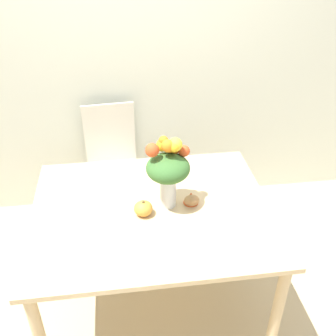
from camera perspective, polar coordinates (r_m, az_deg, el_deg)
ground_plane at (r=2.78m, az=-1.99°, el=-18.33°), size 12.00×12.00×0.00m
wall_back at (r=3.03m, az=-4.97°, el=17.18°), size 8.00×0.06×2.70m
dining_table at (r=2.29m, az=-2.31°, el=-7.63°), size 1.35×1.09×0.77m
flower_vase at (r=2.12m, az=0.01°, el=-0.05°), size 0.25×0.24×0.42m
pumpkin at (r=2.17m, az=-3.60°, el=-5.86°), size 0.10×0.10×0.09m
turkey_figurine at (r=2.24m, az=3.40°, el=-4.50°), size 0.09×0.12×0.07m
dining_chair_near_window at (r=3.15m, az=-7.96°, el=0.41°), size 0.45×0.45×0.96m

